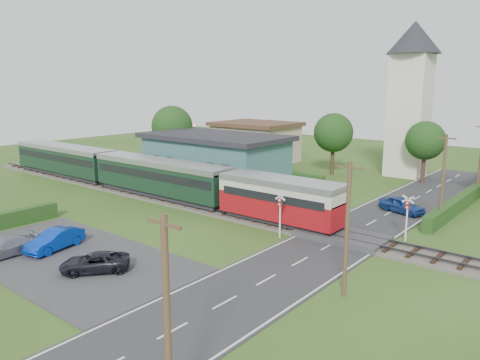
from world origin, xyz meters
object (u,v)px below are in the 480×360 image
Objects in this scene: train at (139,172)px; crossing_signal_far at (407,212)px; car_park_blue at (55,240)px; equipment_hut at (127,166)px; house_west at (256,142)px; pedestrian_near at (228,186)px; car_park_silver at (4,248)px; crossing_signal_near at (280,208)px; church_tower at (411,88)px; pedestrian_far at (134,170)px; station_building at (215,158)px; car_park_dark at (95,262)px; car_on_road at (402,205)px.

train is 13.18× the size of crossing_signal_far.
equipment_hut is at bearing 118.02° from car_park_blue.
pedestrian_near is (11.75, -19.70, -1.40)m from house_west.
crossing_signal_far is (31.60, -0.81, 0.39)m from equipment_hut.
crossing_signal_near is at bearing 51.19° from car_park_silver.
crossing_signal_far reaches higher than pedestrian_near.
crossing_signal_near is at bearing -12.94° from equipment_hut.
church_tower is 41.79m from car_park_blue.
crossing_signal_near is 23.91m from pedestrian_far.
station_building reaches higher than car_park_blue.
pedestrian_near is (-9.65, 5.71, -0.75)m from crossing_signal_near.
station_building is 26.13m from car_park_dark.
station_building is 4.09× the size of car_park_dark.
car_park_dark is 2.19× the size of pedestrian_far.
crossing_signal_near is (18.34, -2.41, -0.04)m from train.
train reaches higher than crossing_signal_far.
train is at bearing 30.47° from pedestrian_near.
car_on_road is 2.08× the size of pedestrian_near.
church_tower is 4.36× the size of car_park_blue.
equipment_hut is at bearing 123.48° from car_park_silver.
car_park_dark is at bearing -94.73° from church_tower.
car_park_blue is 17.12m from pedestrian_near.
crossing_signal_far is at bearing 94.45° from car_park_dark.
pedestrian_far is at bearing -139.61° from station_building.
car_park_silver is at bearing -128.47° from crossing_signal_near.
house_west is 6.06× the size of pedestrian_far.
pedestrian_far is (-4.89, 3.18, -0.84)m from train.
house_west is 40.85m from car_park_silver.
train is (-1.94, -8.99, -0.52)m from station_building.
pedestrian_far is at bearing 10.18° from pedestrian_near.
car_on_road is (28.74, 6.18, -1.03)m from equipment_hut.
car_park_dark is at bearing -65.93° from house_west.
equipment_hut is 31.61m from crossing_signal_far.
station_building is 1.48× the size of house_west.
crossing_signal_near is at bearing -49.89° from house_west.
car_on_road is at bearing -55.49° from pedestrian_far.
train reaches higher than car_on_road.
pedestrian_near is (-16.85, 0.91, -0.75)m from crossing_signal_far.
station_building reaches higher than train.
car_park_silver is at bearing 95.21° from pedestrian_near.
car_park_silver is at bearing -56.17° from equipment_hut.
car_on_road is at bearing 58.67° from car_park_silver.
church_tower is at bearing 36.23° from car_on_road.
car_park_silver is at bearing -128.15° from car_park_blue.
car_park_blue is at bearing -120.03° from pedestrian_far.
car_park_silver is 23.08m from pedestrian_far.
crossing_signal_far is at bearing -69.98° from church_tower.
church_tower is 26.39m from crossing_signal_far.
church_tower is 32.81m from pedestrian_far.
church_tower is at bearing 110.02° from crossing_signal_far.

